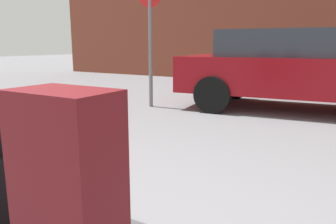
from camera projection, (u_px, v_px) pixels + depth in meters
suitcase_maroon_stacked_top at (69, 190)px, 1.13m from camera, size 0.36×0.23×0.69m
parked_car at (302, 68)px, 5.84m from camera, size 4.48×2.31×1.42m
no_parking_sign at (150, 29)px, 6.07m from camera, size 0.50×0.07×2.32m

